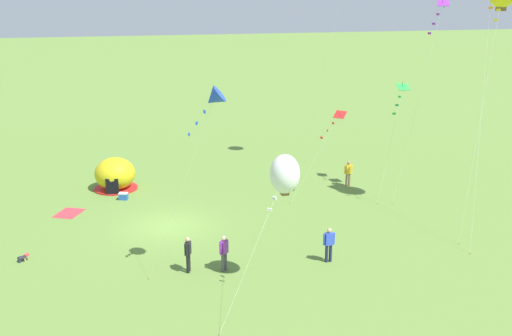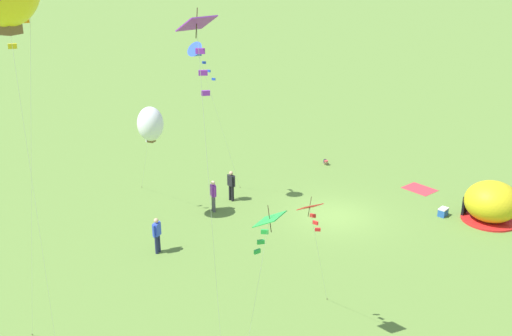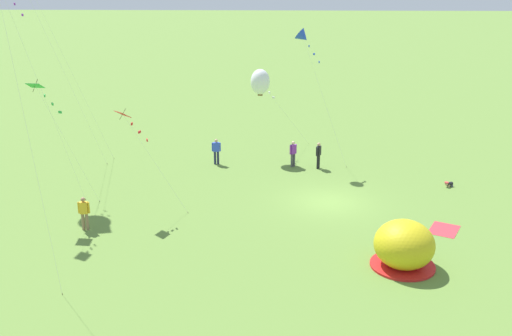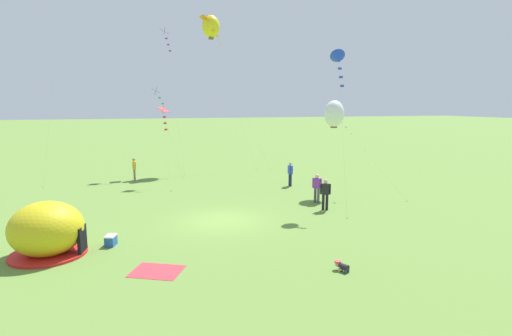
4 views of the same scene
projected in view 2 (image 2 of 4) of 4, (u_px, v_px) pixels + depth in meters
ground_plane at (335, 216)px, 31.01m from camera, size 300.00×300.00×0.00m
popup_tent at (492, 202)px, 30.20m from camera, size 2.81×2.81×2.10m
picnic_blanket at (420, 189)px, 34.38m from camera, size 2.10×1.93×0.01m
cooler_box at (443, 212)px, 30.96m from camera, size 0.52×0.62×0.44m
toddler_crawling at (326, 162)px, 38.16m from camera, size 0.40×0.55×0.32m
person_strolling at (213, 194)px, 31.26m from camera, size 0.43×0.46×1.72m
person_watching_sky at (231, 184)px, 32.55m from camera, size 0.56×0.36×1.72m
person_with_toddler at (157, 233)px, 27.06m from camera, size 0.25×0.59×1.72m
kite_green at (267, 229)px, 15.36m from camera, size 2.10×2.52×7.13m
kite_red at (312, 213)px, 19.56m from camera, size 0.90×3.54×5.65m
kite_purple at (200, 53)px, 12.65m from camera, size 1.45×3.36×12.08m
kite_white at (150, 124)px, 28.66m from camera, size 3.81×4.15×5.99m
kite_blue at (198, 53)px, 29.43m from camera, size 1.39×3.60×8.75m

